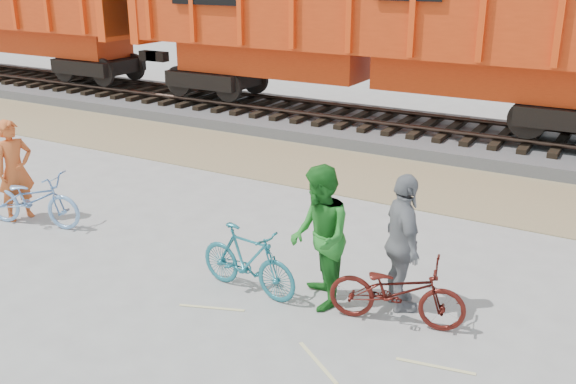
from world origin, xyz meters
name	(u,v)px	position (x,y,z in m)	size (l,w,h in m)	color
ground	(306,301)	(0.00, 0.00, 0.00)	(120.00, 120.00, 0.00)	#9E9E99
gravel_strip	(432,186)	(0.00, 5.50, 0.01)	(120.00, 3.00, 0.02)	#95825C
ballast_bed	(476,141)	(0.00, 9.00, 0.15)	(120.00, 4.00, 0.30)	slate
track	(478,128)	(0.00, 9.00, 0.47)	(120.00, 2.60, 0.24)	black
hopper_car_center	(375,18)	(-2.88, 9.00, 3.01)	(14.00, 3.13, 4.65)	black
bicycle_blue	(33,199)	(-5.39, 0.01, 0.48)	(0.64, 1.84, 0.97)	#7AA7DB
bicycle_teal	(248,260)	(-0.83, -0.17, 0.48)	(0.45, 1.61, 0.97)	#206B79
bicycle_maroon	(397,291)	(1.25, 0.07, 0.45)	(0.60, 1.72, 0.91)	#47120D
person_solo	(15,170)	(-5.89, 0.11, 0.90)	(0.66, 0.43, 1.81)	#CC5826
person_man	(320,237)	(0.17, 0.03, 0.97)	(0.94, 0.73, 1.93)	#207222
person_woman	(403,243)	(1.15, 0.47, 0.93)	(1.09, 0.45, 1.86)	gray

